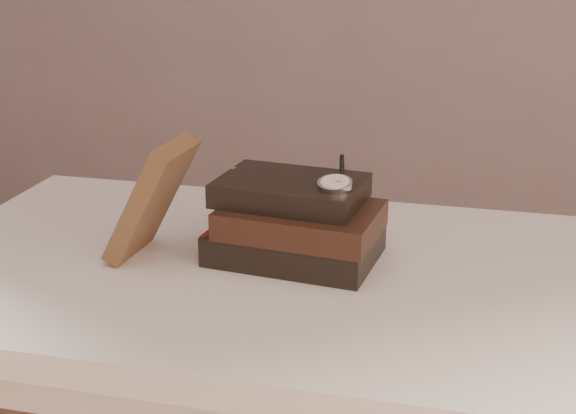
# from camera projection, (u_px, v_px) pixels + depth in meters

# --- Properties ---
(table) EXTENTS (1.00, 0.60, 0.75)m
(table) POSITION_uv_depth(u_px,v_px,m) (268.00, 322.00, 1.13)
(table) COLOR silver
(table) RESTS_ON ground
(book_stack) EXTENTS (0.24, 0.18, 0.11)m
(book_stack) POSITION_uv_depth(u_px,v_px,m) (296.00, 223.00, 1.10)
(book_stack) COLOR black
(book_stack) RESTS_ON table
(journal) EXTENTS (0.11, 0.12, 0.17)m
(journal) POSITION_uv_depth(u_px,v_px,m) (152.00, 199.00, 1.09)
(journal) COLOR #492E1C
(journal) RESTS_ON table
(pocket_watch) EXTENTS (0.05, 0.15, 0.02)m
(pocket_watch) POSITION_uv_depth(u_px,v_px,m) (336.00, 182.00, 1.05)
(pocket_watch) COLOR silver
(pocket_watch) RESTS_ON book_stack
(eyeglasses) EXTENTS (0.11, 0.12, 0.05)m
(eyeglasses) POSITION_uv_depth(u_px,v_px,m) (262.00, 192.00, 1.19)
(eyeglasses) COLOR silver
(eyeglasses) RESTS_ON book_stack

